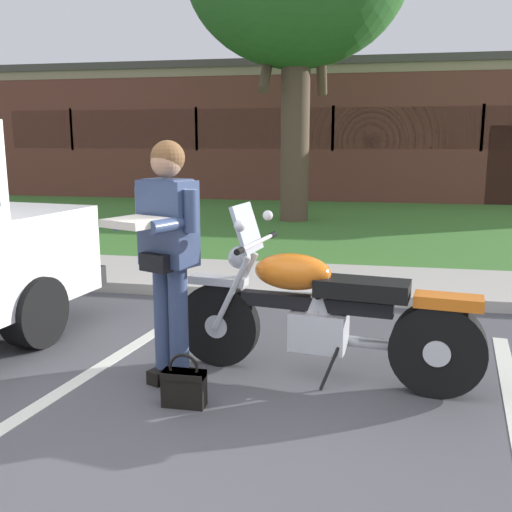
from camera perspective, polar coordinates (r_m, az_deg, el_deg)
name	(u,v)px	position (r m, az deg, el deg)	size (l,w,h in m)	color
ground_plane	(192,457)	(3.37, -6.31, -19.04)	(140.00, 140.00, 0.00)	#4C4C51
curb_strip	(281,294)	(6.33, 2.51, -3.76)	(60.00, 0.20, 0.12)	#B7B2A8
concrete_walk	(292,278)	(7.15, 3.52, -2.18)	(60.00, 1.50, 0.08)	#B7B2A8
grass_lawn	(324,223)	(12.13, 6.68, 3.25)	(60.00, 8.65, 0.06)	#3D752D
stall_stripe_0	(16,419)	(4.01, -22.51, -14.64)	(0.12, 4.40, 0.01)	silver
motorcycle	(333,315)	(4.16, 7.58, -5.73)	(2.24, 0.82, 1.26)	black
rider_person	(167,244)	(3.99, -8.79, 1.15)	(0.57, 0.66, 1.70)	black
handbag	(184,385)	(3.87, -7.11, -12.48)	(0.28, 0.13, 0.36)	black
hedge_left	(121,176)	(18.31, -13.10, 7.66)	(3.25, 0.90, 1.24)	#336B2D
hedge_center_left	(241,178)	(17.13, -1.48, 7.72)	(3.02, 0.90, 1.24)	#336B2D
hedge_center_right	(371,179)	(16.73, 11.26, 7.43)	(3.19, 0.90, 1.24)	#336B2D
brick_building	(343,134)	(21.90, 8.54, 11.79)	(22.79, 11.68, 3.91)	brown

